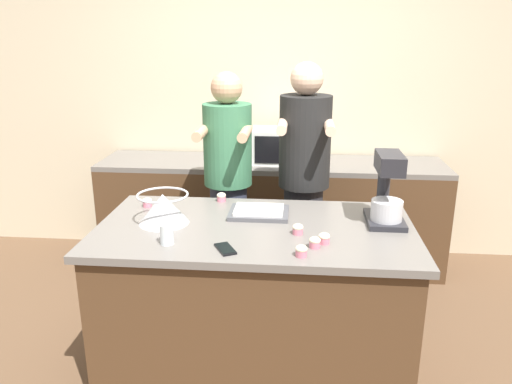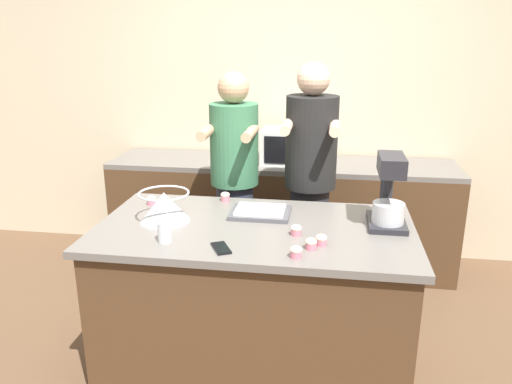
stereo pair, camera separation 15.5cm
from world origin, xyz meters
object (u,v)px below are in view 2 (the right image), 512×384
Objects in this scene: person_left at (235,187)px; cupcake_0 at (225,196)px; cupcake_2 at (152,200)px; cupcake_5 at (321,240)px; cupcake_3 at (296,230)px; cupcake_4 at (296,252)px; microwave_oven at (296,146)px; person_right at (310,186)px; cell_phone at (221,248)px; cupcake_1 at (311,244)px; mixing_bowl at (164,206)px; baking_tray at (260,212)px; stand_mixer at (389,195)px; drinking_glass at (164,232)px.

cupcake_0 is at bearing -89.09° from person_left.
cupcake_2 is 1.00× the size of cupcake_5.
cupcake_4 is (0.02, -0.27, 0.00)m from cupcake_3.
person_left is at bearing -118.13° from microwave_oven.
person_right is at bearing 89.38° from cupcake_4.
cupcake_3 is at bearing -21.16° from cupcake_2.
microwave_oven is at bearing 98.58° from cupcake_5.
cupcake_1 is at bearing 8.75° from cell_phone.
mixing_bowl reaches higher than cupcake_4.
cupcake_0 is (-0.13, 0.73, 0.02)m from cell_phone.
microwave_oven reaches higher than cupcake_5.
person_left is 0.62m from baking_tray.
stand_mixer is at bearing -32.72° from person_left.
cupcake_2 is at bearing 173.15° from baking_tray.
stand_mixer is (0.45, -0.62, 0.16)m from person_right.
cupcake_1 is (0.43, 0.07, 0.02)m from cell_phone.
microwave_oven is at bearing 114.27° from stand_mixer.
cupcake_3 reaches higher than cell_phone.
person_right is 0.72m from microwave_oven.
stand_mixer is 6.93× the size of cupcake_0.
mixing_bowl reaches higher than cupcake_5.
baking_tray is 1.26m from microwave_oven.
person_right reaches higher than baking_tray.
person_left is at bearing 123.27° from cupcake_5.
person_left is at bearing 119.77° from cupcake_1.
mixing_bowl is 1.77× the size of cell_phone.
microwave_oven is 9.68× the size of cupcake_2.
mixing_bowl is 0.52m from cell_phone.
cupcake_1 is 1.00× the size of cupcake_5.
cell_phone is at bearing -146.07° from cupcake_3.
baking_tray is (0.26, -0.56, 0.03)m from person_left.
drinking_glass is 0.67m from cupcake_4.
mixing_bowl is 0.54m from baking_tray.
cell_phone is 2.82× the size of cupcake_4.
cell_phone is at bearing -82.54° from person_left.
person_right is 30.28× the size of cupcake_3.
mixing_bowl is 4.99× the size of cupcake_5.
cupcake_2 is (-0.26, 0.54, -0.02)m from drinking_glass.
cupcake_2 is 1.14m from cupcake_5.
drinking_glass reaches higher than cupcake_2.
cupcake_5 is at bearing 55.12° from cupcake_4.
microwave_oven is at bearing 96.72° from cupcake_1.
cupcake_4 is (0.50, -0.77, 0.00)m from cupcake_0.
drinking_glass is 1.83× the size of cupcake_0.
cupcake_4 is (0.50, -1.10, 0.04)m from person_left.
cupcake_1 is (0.31, -0.44, 0.01)m from baking_tray.
mixing_bowl is 0.52× the size of microwave_oven.
cupcake_4 is at bearing -7.25° from drinking_glass.
baking_tray is 0.59m from cupcake_4.
cupcake_5 is (0.13, -0.11, 0.00)m from cupcake_3.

